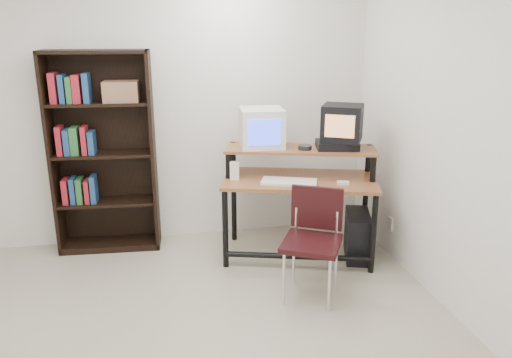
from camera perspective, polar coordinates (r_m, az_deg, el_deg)
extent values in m
cube|color=white|center=(4.79, -10.86, 8.11)|extent=(4.00, 0.01, 2.60)
cube|color=white|center=(3.50, 24.87, 3.54)|extent=(0.01, 4.00, 2.60)
cube|color=#995B32|center=(4.42, 5.00, -0.13)|extent=(1.47, 1.02, 0.03)
cube|color=#995B32|center=(4.48, 5.09, 3.43)|extent=(1.39, 0.76, 0.02)
cylinder|color=black|center=(4.31, -3.53, -5.66)|extent=(0.05, 0.05, 0.72)
cylinder|color=black|center=(4.32, 13.27, -6.06)|extent=(0.05, 0.05, 0.72)
cylinder|color=black|center=(4.80, -2.56, -1.50)|extent=(0.05, 0.05, 0.98)
cylinder|color=black|center=(4.81, 12.42, -1.87)|extent=(0.05, 0.05, 0.98)
cylinder|color=black|center=(4.37, 4.79, -8.82)|extent=(1.22, 0.40, 0.05)
cube|color=white|center=(4.48, 0.63, 5.82)|extent=(0.40, 0.40, 0.36)
cube|color=#2F43F8|center=(4.29, 1.01, 5.32)|extent=(0.28, 0.03, 0.22)
cube|color=black|center=(4.48, 9.24, 3.79)|extent=(0.40, 0.33, 0.08)
cube|color=black|center=(4.47, 9.83, 6.35)|extent=(0.45, 0.45, 0.32)
cube|color=tan|center=(4.31, 9.55, 5.95)|extent=(0.23, 0.13, 0.19)
cylinder|color=#26262B|center=(4.41, 5.61, 3.54)|extent=(0.13, 0.13, 0.05)
cube|color=white|center=(4.29, 3.81, -0.40)|extent=(0.51, 0.36, 0.03)
cube|color=black|center=(4.30, 10.01, -0.76)|extent=(0.28, 0.27, 0.01)
cube|color=white|center=(4.30, 9.92, -0.50)|extent=(0.11, 0.09, 0.03)
cube|color=white|center=(4.36, -2.48, 0.87)|extent=(0.09, 0.09, 0.17)
cube|color=black|center=(4.63, 11.49, -6.33)|extent=(0.33, 0.49, 0.42)
cube|color=black|center=(3.82, 6.36, -7.34)|extent=(0.57, 0.57, 0.04)
cube|color=black|center=(3.91, 6.98, -3.28)|extent=(0.37, 0.22, 0.34)
cylinder|color=silver|center=(3.80, 3.19, -11.33)|extent=(0.02, 0.02, 0.43)
cylinder|color=silver|center=(3.75, 8.37, -11.94)|extent=(0.02, 0.02, 0.43)
cylinder|color=silver|center=(4.10, 4.33, -9.13)|extent=(0.02, 0.02, 0.43)
cylinder|color=silver|center=(4.05, 9.11, -9.66)|extent=(0.02, 0.02, 0.43)
cube|color=black|center=(4.81, -22.21, 2.50)|extent=(0.05, 0.31, 1.83)
cube|color=black|center=(4.66, -11.66, 2.99)|extent=(0.05, 0.31, 1.83)
cube|color=black|center=(4.86, -16.76, 3.17)|extent=(0.91, 0.09, 1.83)
cube|color=black|center=(4.59, -18.02, 13.69)|extent=(0.93, 0.37, 0.03)
cube|color=black|center=(5.00, -16.14, -7.11)|extent=(0.93, 0.37, 0.06)
cube|color=black|center=(4.85, -16.55, -2.49)|extent=(0.87, 0.35, 0.03)
cube|color=black|center=(4.72, -17.02, 2.75)|extent=(0.87, 0.35, 0.02)
cube|color=black|center=(4.63, -17.51, 8.24)|extent=(0.87, 0.35, 0.02)
cube|color=#875F44|center=(4.59, -15.14, 9.65)|extent=(0.32, 0.24, 0.18)
cube|color=beige|center=(4.72, 15.12, -4.97)|extent=(0.02, 0.08, 0.12)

